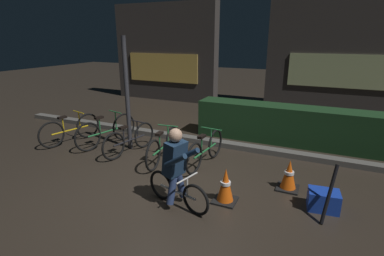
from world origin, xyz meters
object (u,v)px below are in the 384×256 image
object	(u,v)px
traffic_cone_near	(225,186)
cyclist	(177,168)
parked_bike_left_mid	(107,131)
parked_bike_leftmost	(70,129)
closed_umbrella	(329,194)
parked_bike_center_right	(163,146)
parked_bike_right_mid	(205,150)
street_post	(127,95)
parked_bike_center_left	(130,140)
traffic_cone_far	(289,175)
blue_crate	(323,200)

from	to	relation	value
traffic_cone_near	cyclist	bearing A→B (deg)	-147.81
parked_bike_left_mid	parked_bike_leftmost	bearing A→B (deg)	117.80
parked_bike_leftmost	closed_umbrella	xyz separation A→B (m)	(5.75, -0.86, 0.07)
parked_bike_center_right	parked_bike_right_mid	distance (m)	0.88
cyclist	street_post	bearing A→B (deg)	156.03
parked_bike_left_mid	traffic_cone_near	size ratio (longest dim) A/B	2.94
parked_bike_left_mid	cyclist	world-z (taller)	cyclist
parked_bike_left_mid	parked_bike_center_left	world-z (taller)	parked_bike_left_mid
traffic_cone_far	parked_bike_left_mid	bearing A→B (deg)	174.38
parked_bike_leftmost	traffic_cone_far	distance (m)	5.14
traffic_cone_near	closed_umbrella	xyz separation A→B (m)	(1.46, 0.15, 0.13)
parked_bike_center_left	cyclist	bearing A→B (deg)	-115.66
parked_bike_right_mid	traffic_cone_near	size ratio (longest dim) A/B	2.75
parked_bike_center_right	cyclist	world-z (taller)	cyclist
parked_bike_right_mid	closed_umbrella	distance (m)	2.47
parked_bike_center_right	closed_umbrella	bearing A→B (deg)	-109.73
parked_bike_left_mid	traffic_cone_far	world-z (taller)	parked_bike_left_mid
cyclist	closed_umbrella	world-z (taller)	cyclist
traffic_cone_far	street_post	bearing A→B (deg)	172.43
parked_bike_center_right	cyclist	bearing A→B (deg)	-148.14
parked_bike_right_mid	traffic_cone_far	size ratio (longest dim) A/B	2.91
parked_bike_center_left	parked_bike_center_right	bearing A→B (deg)	-83.82
street_post	traffic_cone_far	bearing A→B (deg)	-7.57
traffic_cone_far	parked_bike_center_left	bearing A→B (deg)	176.45
parked_bike_leftmost	traffic_cone_near	bearing A→B (deg)	-89.11
parked_bike_center_right	parked_bike_right_mid	world-z (taller)	parked_bike_center_right
parked_bike_left_mid	traffic_cone_far	distance (m)	4.24
parked_bike_left_mid	closed_umbrella	size ratio (longest dim) A/B	1.94
closed_umbrella	cyclist	bearing A→B (deg)	122.91
parked_bike_center_left	cyclist	world-z (taller)	cyclist
street_post	parked_bike_center_left	bearing A→B (deg)	-54.75
parked_bike_leftmost	traffic_cone_near	world-z (taller)	parked_bike_leftmost
parked_bike_center_left	parked_bike_right_mid	world-z (taller)	parked_bike_right_mid
traffic_cone_near	street_post	bearing A→B (deg)	154.70
street_post	cyclist	bearing A→B (deg)	-38.83
parked_bike_leftmost	parked_bike_center_right	bearing A→B (deg)	-77.02
parked_bike_center_right	cyclist	xyz separation A→B (m)	(1.03, -1.36, 0.30)
traffic_cone_far	cyclist	distance (m)	1.96
cyclist	traffic_cone_near	bearing A→B (deg)	47.05
parked_bike_right_mid	traffic_cone_far	world-z (taller)	parked_bike_right_mid
parked_bike_left_mid	parked_bike_right_mid	size ratio (longest dim) A/B	1.07
parked_bike_right_mid	cyclist	bearing A→B (deg)	-168.63
parked_bike_right_mid	cyclist	distance (m)	1.59
parked_bike_center_left	traffic_cone_near	xyz separation A→B (m)	(2.56, -1.03, -0.05)
blue_crate	cyclist	world-z (taller)	cyclist
closed_umbrella	traffic_cone_near	bearing A→B (deg)	114.06
parked_bike_center_left	traffic_cone_far	bearing A→B (deg)	-82.52
parked_bike_center_right	parked_bike_left_mid	bearing A→B (deg)	75.44
parked_bike_leftmost	traffic_cone_near	size ratio (longest dim) A/B	2.76
parked_bike_center_right	closed_umbrella	xyz separation A→B (m)	(3.12, -0.81, 0.07)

